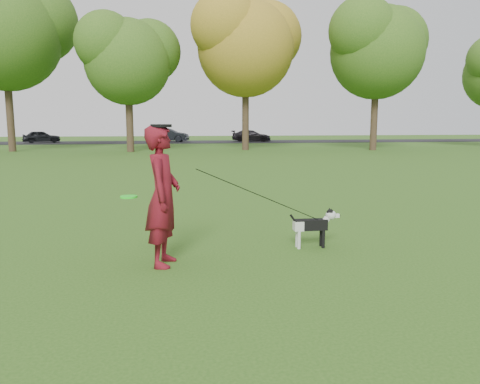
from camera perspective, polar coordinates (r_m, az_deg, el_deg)
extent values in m
plane|color=#285116|center=(7.21, 1.95, -7.72)|extent=(120.00, 120.00, 0.00)
cube|color=black|center=(46.87, -6.79, 6.07)|extent=(120.00, 7.00, 0.02)
imported|color=maroon|center=(6.63, -9.38, -0.50)|extent=(0.60, 0.80, 1.98)
cube|color=black|center=(7.64, 8.59, -3.96)|extent=(0.53, 0.16, 0.17)
cube|color=silver|center=(7.59, 7.12, -4.09)|extent=(0.15, 0.17, 0.16)
cylinder|color=silver|center=(7.59, 7.21, -5.83)|extent=(0.05, 0.05, 0.29)
cylinder|color=silver|center=(7.69, 6.98, -5.62)|extent=(0.05, 0.05, 0.29)
cylinder|color=black|center=(7.70, 10.12, -5.67)|extent=(0.05, 0.05, 0.29)
cylinder|color=black|center=(7.81, 9.86, -5.47)|extent=(0.05, 0.05, 0.29)
cylinder|color=silver|center=(7.70, 10.31, -3.57)|extent=(0.18, 0.11, 0.19)
sphere|color=silver|center=(7.71, 11.01, -2.77)|extent=(0.16, 0.16, 0.16)
sphere|color=black|center=(7.70, 10.95, -2.52)|extent=(0.13, 0.13, 0.13)
cube|color=silver|center=(7.75, 11.62, -2.85)|extent=(0.11, 0.06, 0.06)
sphere|color=black|center=(7.77, 12.02, -2.83)|extent=(0.03, 0.03, 0.03)
cone|color=black|center=(7.65, 11.07, -2.23)|extent=(0.06, 0.06, 0.07)
cone|color=black|center=(7.74, 10.85, -2.11)|extent=(0.06, 0.06, 0.07)
cylinder|color=black|center=(7.56, 6.74, -3.59)|extent=(0.18, 0.03, 0.24)
cylinder|color=black|center=(7.69, 9.93, -3.52)|extent=(0.12, 0.12, 0.02)
imported|color=black|center=(48.40, -23.05, 6.23)|extent=(3.63, 2.30, 1.15)
imported|color=black|center=(46.83, -8.78, 6.86)|extent=(4.27, 2.30, 1.33)
imported|color=black|center=(47.50, 1.39, 6.87)|extent=(4.20, 2.46, 1.14)
cylinder|color=#20FF22|center=(6.50, -13.40, -0.57)|extent=(0.23, 0.23, 0.02)
cylinder|color=black|center=(6.55, -9.59, 7.98)|extent=(0.29, 0.29, 0.04)
cylinder|color=#38281C|center=(35.49, -26.26, 8.86)|extent=(0.48, 0.48, 5.46)
sphere|color=#426B1E|center=(36.05, -26.88, 17.85)|extent=(7.28, 7.28, 7.28)
cylinder|color=#38281C|center=(32.43, -13.31, 8.50)|extent=(0.48, 0.48, 4.20)
sphere|color=#426B1E|center=(32.73, -13.58, 16.12)|extent=(5.60, 5.60, 5.60)
cylinder|color=#38281C|center=(33.72, 0.67, 9.44)|extent=(0.48, 0.48, 5.04)
sphere|color=#A58426|center=(34.20, 0.69, 18.20)|extent=(6.72, 6.72, 6.72)
cylinder|color=#38281C|center=(34.85, 16.04, 8.91)|extent=(0.48, 0.48, 4.83)
sphere|color=#426B1E|center=(35.26, 16.39, 17.04)|extent=(6.44, 6.44, 6.44)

